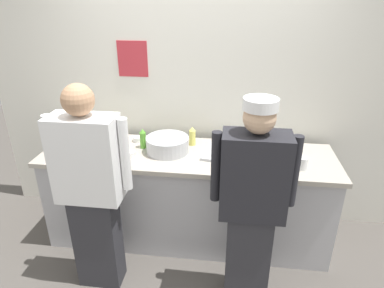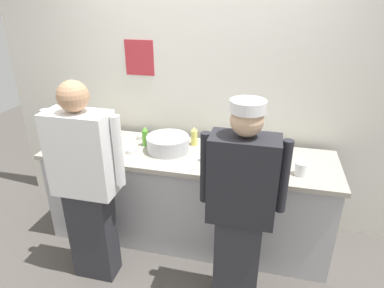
% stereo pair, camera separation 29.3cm
% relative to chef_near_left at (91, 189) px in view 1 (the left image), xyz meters
% --- Properties ---
extents(ground_plane, '(9.00, 9.00, 0.00)m').
position_rel_chef_near_left_xyz_m(ground_plane, '(0.62, 0.26, -0.88)').
color(ground_plane, '#514C47').
extents(wall_back, '(4.03, 0.11, 2.73)m').
position_rel_chef_near_left_xyz_m(wall_back, '(0.62, 1.12, 0.49)').
color(wall_back, silver).
rests_on(wall_back, ground).
extents(prep_counter, '(2.57, 0.72, 0.89)m').
position_rel_chef_near_left_xyz_m(prep_counter, '(0.62, 0.64, -0.43)').
color(prep_counter, '#B2B2B7').
rests_on(prep_counter, ground).
extents(chef_near_left, '(0.61, 0.24, 1.66)m').
position_rel_chef_near_left_xyz_m(chef_near_left, '(0.00, 0.00, 0.00)').
color(chef_near_left, '#2D2D33').
rests_on(chef_near_left, ground).
extents(chef_center, '(0.59, 0.24, 1.61)m').
position_rel_chef_near_left_xyz_m(chef_center, '(1.16, -0.00, -0.02)').
color(chef_center, '#2D2D33').
rests_on(chef_center, ground).
extents(plate_stack_front, '(0.22, 0.22, 0.06)m').
position_rel_chef_near_left_xyz_m(plate_stack_front, '(-0.10, 0.58, 0.05)').
color(plate_stack_front, white).
rests_on(plate_stack_front, prep_counter).
extents(plate_stack_rear, '(0.24, 0.24, 0.07)m').
position_rel_chef_near_left_xyz_m(plate_stack_rear, '(1.38, 0.67, 0.05)').
color(plate_stack_rear, white).
rests_on(plate_stack_rear, prep_counter).
extents(mixing_bowl_steel, '(0.38, 0.38, 0.14)m').
position_rel_chef_near_left_xyz_m(mixing_bowl_steel, '(0.44, 0.66, 0.08)').
color(mixing_bowl_steel, '#B7BABF').
rests_on(mixing_bowl_steel, prep_counter).
extents(sheet_tray, '(0.50, 0.42, 0.02)m').
position_rel_chef_near_left_xyz_m(sheet_tray, '(0.99, 0.65, 0.03)').
color(sheet_tray, '#B7BABF').
rests_on(sheet_tray, prep_counter).
extents(squeeze_bottle_primary, '(0.06, 0.06, 0.18)m').
position_rel_chef_near_left_xyz_m(squeeze_bottle_primary, '(0.64, 0.83, 0.10)').
color(squeeze_bottle_primary, '#E5E066').
rests_on(squeeze_bottle_primary, prep_counter).
extents(squeeze_bottle_secondary, '(0.06, 0.06, 0.18)m').
position_rel_chef_near_left_xyz_m(squeeze_bottle_secondary, '(0.21, 0.71, 0.10)').
color(squeeze_bottle_secondary, '#56A333').
rests_on(squeeze_bottle_secondary, prep_counter).
extents(squeeze_bottle_spare, '(0.06, 0.06, 0.18)m').
position_rel_chef_near_left_xyz_m(squeeze_bottle_spare, '(-0.28, 0.85, 0.10)').
color(squeeze_bottle_spare, '#E5E066').
rests_on(squeeze_bottle_spare, prep_counter).
extents(ramekin_yellow_sauce, '(0.09, 0.09, 0.04)m').
position_rel_chef_near_left_xyz_m(ramekin_yellow_sauce, '(0.12, 0.84, 0.04)').
color(ramekin_yellow_sauce, white).
rests_on(ramekin_yellow_sauce, prep_counter).
extents(ramekin_green_sauce, '(0.09, 0.09, 0.04)m').
position_rel_chef_near_left_xyz_m(ramekin_green_sauce, '(0.14, 0.53, 0.04)').
color(ramekin_green_sauce, white).
rests_on(ramekin_green_sauce, prep_counter).
extents(ramekin_red_sauce, '(0.09, 0.09, 0.05)m').
position_rel_chef_near_left_xyz_m(ramekin_red_sauce, '(-0.38, 0.50, 0.04)').
color(ramekin_red_sauce, white).
rests_on(ramekin_red_sauce, prep_counter).
extents(deli_cup, '(0.09, 0.09, 0.10)m').
position_rel_chef_near_left_xyz_m(deli_cup, '(1.57, 0.48, 0.07)').
color(deli_cup, white).
rests_on(deli_cup, prep_counter).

